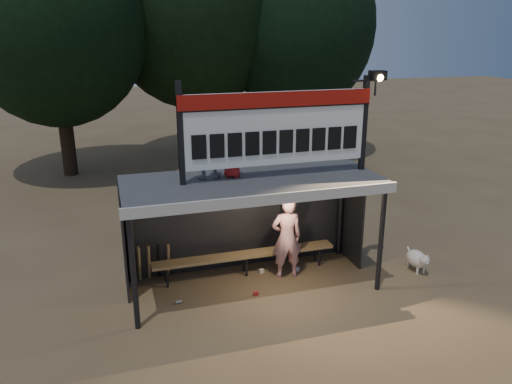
{
  "coord_description": "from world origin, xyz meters",
  "views": [
    {
      "loc": [
        -2.63,
        -8.89,
        5.06
      ],
      "look_at": [
        0.2,
        0.4,
        1.9
      ],
      "focal_mm": 35.0,
      "sensor_mm": 36.0,
      "label": 1
    }
  ],
  "objects": [
    {
      "name": "scoreboard_assembly",
      "position": [
        0.56,
        -0.01,
        3.32
      ],
      "size": [
        4.1,
        0.27,
        1.99
      ],
      "color": "black",
      "rests_on": "dugout_shelter"
    },
    {
      "name": "child_a",
      "position": [
        -0.86,
        0.28,
        2.92
      ],
      "size": [
        0.61,
        0.49,
        1.2
      ],
      "primitive_type": "imported",
      "rotation": [
        0.0,
        0.0,
        3.08
      ],
      "color": "gray",
      "rests_on": "dugout_shelter"
    },
    {
      "name": "tree_right",
      "position": [
        5.0,
        10.5,
        5.19
      ],
      "size": [
        6.08,
        6.08,
        8.72
      ],
      "color": "black",
      "rests_on": "ground"
    },
    {
      "name": "player",
      "position": [
        0.81,
        0.18,
        0.9
      ],
      "size": [
        0.68,
        0.47,
        1.81
      ],
      "primitive_type": "imported",
      "rotation": [
        0.0,
        0.0,
        3.08
      ],
      "color": "white",
      "rests_on": "ground"
    },
    {
      "name": "ground",
      "position": [
        0.0,
        0.0,
        0.0
      ],
      "size": [
        80.0,
        80.0,
        0.0
      ],
      "primitive_type": "plane",
      "color": "brown",
      "rests_on": "ground"
    },
    {
      "name": "tree_mid",
      "position": [
        1.0,
        11.5,
        6.17
      ],
      "size": [
        7.22,
        7.22,
        10.36
      ],
      "color": "black",
      "rests_on": "ground"
    },
    {
      "name": "child_b",
      "position": [
        -0.34,
        0.22,
        2.78
      ],
      "size": [
        0.53,
        0.51,
        0.92
      ],
      "primitive_type": "imported",
      "rotation": [
        0.0,
        0.0,
        2.47
      ],
      "color": "#B01B1B",
      "rests_on": "dugout_shelter"
    },
    {
      "name": "bench",
      "position": [
        0.0,
        0.55,
        0.43
      ],
      "size": [
        4.0,
        0.35,
        0.48
      ],
      "color": "olive",
      "rests_on": "ground"
    },
    {
      "name": "dog",
      "position": [
        3.66,
        -0.42,
        0.28
      ],
      "size": [
        0.36,
        0.81,
        0.49
      ],
      "color": "silver",
      "rests_on": "ground"
    },
    {
      "name": "bats",
      "position": [
        -1.92,
        0.82,
        0.43
      ],
      "size": [
        0.67,
        0.35,
        0.84
      ],
      "color": "#997947",
      "rests_on": "ground"
    },
    {
      "name": "dugout_shelter",
      "position": [
        0.0,
        0.24,
        1.85
      ],
      "size": [
        5.1,
        2.08,
        2.32
      ],
      "color": "#38383A",
      "rests_on": "ground"
    },
    {
      "name": "litter",
      "position": [
        0.22,
        0.15,
        0.04
      ],
      "size": [
        2.88,
        1.15,
        0.08
      ],
      "color": "red",
      "rests_on": "ground"
    },
    {
      "name": "tree_left",
      "position": [
        -4.0,
        10.0,
        5.51
      ],
      "size": [
        6.46,
        6.46,
        9.27
      ],
      "color": "black",
      "rests_on": "ground"
    }
  ]
}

